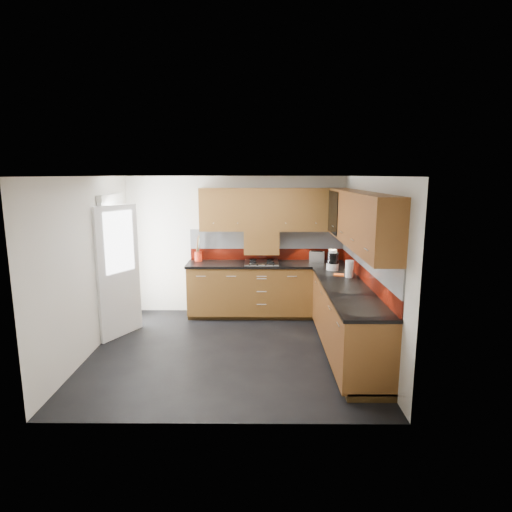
{
  "coord_description": "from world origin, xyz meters",
  "views": [
    {
      "loc": [
        0.41,
        -5.63,
        2.42
      ],
      "look_at": [
        0.36,
        0.65,
        1.22
      ],
      "focal_mm": 30.0,
      "sensor_mm": 36.0,
      "label": 1
    }
  ],
  "objects_px": {
    "utensil_pot": "(198,255)",
    "food_processor": "(333,261)",
    "toaster": "(317,257)",
    "gas_hob": "(262,262)"
  },
  "relations": [
    {
      "from": "utensil_pot",
      "to": "food_processor",
      "type": "distance_m",
      "value": 2.32
    },
    {
      "from": "gas_hob",
      "to": "food_processor",
      "type": "relative_size",
      "value": 1.78
    },
    {
      "from": "gas_hob",
      "to": "utensil_pot",
      "type": "xyz_separation_m",
      "value": [
        -1.1,
        0.19,
        0.09
      ]
    },
    {
      "from": "gas_hob",
      "to": "utensil_pot",
      "type": "height_order",
      "value": "utensil_pot"
    },
    {
      "from": "toaster",
      "to": "food_processor",
      "type": "xyz_separation_m",
      "value": [
        0.16,
        -0.64,
        0.06
      ]
    },
    {
      "from": "utensil_pot",
      "to": "gas_hob",
      "type": "bearing_deg",
      "value": -9.58
    },
    {
      "from": "utensil_pot",
      "to": "toaster",
      "type": "bearing_deg",
      "value": -1.5
    },
    {
      "from": "utensil_pot",
      "to": "toaster",
      "type": "xyz_separation_m",
      "value": [
        2.05,
        -0.05,
        -0.01
      ]
    },
    {
      "from": "gas_hob",
      "to": "toaster",
      "type": "height_order",
      "value": "toaster"
    },
    {
      "from": "toaster",
      "to": "food_processor",
      "type": "distance_m",
      "value": 0.66
    }
  ]
}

